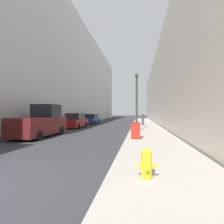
# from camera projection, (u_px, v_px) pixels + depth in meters

# --- Properties ---
(sidewalk_right) EXTENTS (3.36, 60.00, 0.14)m
(sidewalk_right) POSITION_uv_depth(u_px,v_px,m) (146.00, 127.00, 20.43)
(sidewalk_right) COLOR #ADA89E
(sidewalk_right) RESTS_ON ground
(building_left_glass) EXTENTS (12.00, 60.00, 17.04)m
(building_left_glass) POSITION_uv_depth(u_px,v_px,m) (52.00, 74.00, 30.82)
(building_left_glass) COLOR #BCBCC1
(building_left_glass) RESTS_ON ground
(building_right_stone) EXTENTS (12.00, 60.00, 11.44)m
(building_right_stone) POSITION_uv_depth(u_px,v_px,m) (195.00, 87.00, 27.15)
(building_right_stone) COLOR beige
(building_right_stone) RESTS_ON ground
(fire_hydrant) EXTENTS (0.51, 0.40, 0.76)m
(fire_hydrant) POSITION_uv_depth(u_px,v_px,m) (146.00, 162.00, 4.40)
(fire_hydrant) COLOR yellow
(fire_hydrant) RESTS_ON sidewalk_right
(trash_bin) EXTENTS (0.59, 0.59, 1.02)m
(trash_bin) POSITION_uv_depth(u_px,v_px,m) (136.00, 130.00, 11.07)
(trash_bin) COLOR red
(trash_bin) RESTS_ON sidewalk_right
(lamppost) EXTENTS (0.39, 0.39, 5.25)m
(lamppost) POSITION_uv_depth(u_px,v_px,m) (137.00, 99.00, 15.32)
(lamppost) COLOR #2D332D
(lamppost) RESTS_ON sidewalk_right
(pickup_truck) EXTENTS (2.00, 5.14, 2.42)m
(pickup_truck) POSITION_uv_depth(u_px,v_px,m) (41.00, 123.00, 13.05)
(pickup_truck) COLOR #561919
(pickup_truck) RESTS_ON ground
(parked_sedan_near) EXTENTS (1.90, 4.26, 1.70)m
(parked_sedan_near) POSITION_uv_depth(u_px,v_px,m) (75.00, 121.00, 20.16)
(parked_sedan_near) COLOR maroon
(parked_sedan_near) RESTS_ON ground
(parked_sedan_far) EXTENTS (1.91, 4.19, 1.56)m
(parked_sedan_far) POSITION_uv_depth(u_px,v_px,m) (91.00, 119.00, 27.18)
(parked_sedan_far) COLOR navy
(parked_sedan_far) RESTS_ON ground
(pedestrian_on_sidewalk) EXTENTS (0.33, 0.22, 1.64)m
(pedestrian_on_sidewalk) POSITION_uv_depth(u_px,v_px,m) (143.00, 119.00, 22.51)
(pedestrian_on_sidewalk) COLOR #2D3347
(pedestrian_on_sidewalk) RESTS_ON sidewalk_right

